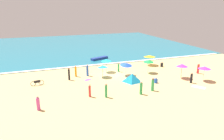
% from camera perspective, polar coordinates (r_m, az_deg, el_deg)
% --- Properties ---
extents(ground_plane, '(60.00, 60.00, 0.00)m').
position_cam_1_polar(ground_plane, '(34.09, -0.26, -1.22)').
color(ground_plane, '#D8B775').
extents(ocean_water, '(60.00, 44.00, 0.10)m').
position_cam_1_polar(ocean_water, '(60.45, -9.16, 6.71)').
color(ocean_water, teal).
rests_on(ocean_water, ground_plane).
extents(wave_breaker_foam, '(57.00, 0.70, 0.01)m').
position_cam_1_polar(wave_breaker_foam, '(39.80, -3.27, 1.61)').
color(wave_breaker_foam, white).
rests_on(wave_breaker_foam, ocean_water).
extents(beach_umbrella_0, '(1.86, 1.88, 1.98)m').
position_cam_1_polar(beach_umbrella_0, '(32.45, -2.59, 0.97)').
color(beach_umbrella_0, '#4C3823').
rests_on(beach_umbrella_0, ground_plane).
extents(beach_umbrella_1, '(2.31, 2.32, 2.31)m').
position_cam_1_polar(beach_umbrella_1, '(34.91, 10.00, 2.46)').
color(beach_umbrella_1, silver).
rests_on(beach_umbrella_1, ground_plane).
extents(beach_umbrella_2, '(2.50, 2.51, 2.17)m').
position_cam_1_polar(beach_umbrella_2, '(33.19, 3.90, 1.59)').
color(beach_umbrella_2, silver).
rests_on(beach_umbrella_2, ground_plane).
extents(beach_umbrella_3, '(2.37, 2.38, 2.28)m').
position_cam_1_polar(beach_umbrella_3, '(33.52, 24.14, 0.59)').
color(beach_umbrella_3, silver).
rests_on(beach_umbrella_3, ground_plane).
extents(beach_umbrella_4, '(2.20, 2.22, 2.32)m').
position_cam_1_polar(beach_umbrella_4, '(33.62, 18.74, 1.23)').
color(beach_umbrella_4, '#4C3823').
rests_on(beach_umbrella_4, ground_plane).
extents(beach_umbrella_5, '(2.22, 2.22, 2.22)m').
position_cam_1_polar(beach_umbrella_5, '(34.87, -1.59, 2.68)').
color(beach_umbrella_5, silver).
rests_on(beach_umbrella_5, ground_plane).
extents(beach_umbrella_6, '(2.65, 2.65, 1.96)m').
position_cam_1_polar(beach_umbrella_6, '(39.77, 10.31, 3.79)').
color(beach_umbrella_6, silver).
rests_on(beach_umbrella_6, ground_plane).
extents(beach_tent, '(2.76, 2.56, 1.31)m').
position_cam_1_polar(beach_tent, '(30.60, 5.59, -2.18)').
color(beach_tent, '#1999D8').
rests_on(beach_tent, ground_plane).
extents(parked_bicycle, '(1.81, 0.27, 0.76)m').
position_cam_1_polar(parked_bicycle, '(31.19, -19.88, -3.31)').
color(parked_bicycle, black).
rests_on(parked_bicycle, ground_plane).
extents(beachgoer_0, '(0.41, 0.41, 1.82)m').
position_cam_1_polar(beachgoer_0, '(25.39, -1.64, -5.67)').
color(beachgoer_0, green).
rests_on(beachgoer_0, ground_plane).
extents(beachgoer_1, '(0.40, 0.40, 1.69)m').
position_cam_1_polar(beachgoer_1, '(25.69, -6.16, -5.59)').
color(beachgoer_1, red).
rests_on(beachgoer_1, ground_plane).
extents(beachgoer_2, '(0.40, 0.40, 1.93)m').
position_cam_1_polar(beachgoer_2, '(31.90, -11.75, -1.08)').
color(beachgoer_2, black).
rests_on(beachgoer_2, ground_plane).
extents(beachgoer_3, '(0.46, 0.46, 1.58)m').
position_cam_1_polar(beachgoer_3, '(32.26, 21.01, -2.09)').
color(beachgoer_3, black).
rests_on(beachgoer_3, ground_plane).
extents(beachgoer_4, '(0.50, 0.50, 0.93)m').
position_cam_1_polar(beachgoer_4, '(39.40, 13.55, 1.44)').
color(beachgoer_4, black).
rests_on(beachgoer_4, ground_plane).
extents(beachgoer_5, '(0.43, 0.43, 1.77)m').
position_cam_1_polar(beachgoer_5, '(37.26, 22.64, 0.35)').
color(beachgoer_5, red).
rests_on(beachgoer_5, ground_plane).
extents(beachgoer_6, '(0.38, 0.38, 1.82)m').
position_cam_1_polar(beachgoer_6, '(33.33, -9.96, -0.31)').
color(beachgoer_6, orange).
rests_on(beachgoer_6, ground_plane).
extents(beachgoer_7, '(0.47, 0.47, 1.75)m').
position_cam_1_polar(beachgoer_7, '(27.85, 11.14, -4.03)').
color(beachgoer_7, green).
rests_on(beachgoer_7, ground_plane).
extents(beachgoer_8, '(0.48, 0.48, 1.90)m').
position_cam_1_polar(beachgoer_8, '(33.37, -6.78, -0.14)').
color(beachgoer_8, blue).
rests_on(beachgoer_8, ground_plane).
extents(beachgoer_9, '(0.51, 0.51, 1.62)m').
position_cam_1_polar(beachgoer_9, '(23.81, -19.68, -8.70)').
color(beachgoer_9, '#D84CA5').
rests_on(beachgoer_9, ground_plane).
extents(beachgoer_10, '(0.40, 0.40, 1.77)m').
position_cam_1_polar(beachgoer_10, '(26.51, 8.00, -4.94)').
color(beachgoer_10, green).
rests_on(beachgoer_10, ground_plane).
extents(beachgoer_11, '(0.40, 0.40, 0.86)m').
position_cam_1_polar(beachgoer_11, '(30.92, 11.97, -2.83)').
color(beachgoer_11, blue).
rests_on(beachgoer_11, ground_plane).
extents(beachgoer_12, '(0.41, 0.41, 1.67)m').
position_cam_1_polar(beachgoer_12, '(35.29, 1.80, 0.81)').
color(beachgoer_12, green).
rests_on(beachgoer_12, ground_plane).
extents(beach_towel_0, '(1.74, 1.93, 0.01)m').
position_cam_1_polar(beach_towel_0, '(31.20, 22.74, -4.37)').
color(beach_towel_0, white).
rests_on(beach_towel_0, ground_plane).
extents(beach_towel_1, '(1.20, 0.97, 0.01)m').
position_cam_1_polar(beach_towel_1, '(31.79, -6.72, -2.71)').
color(beach_towel_1, '#D84CA5').
rests_on(beach_towel_1, ground_plane).
extents(small_boat_0, '(3.94, 2.25, 0.45)m').
position_cam_1_polar(small_boat_0, '(43.47, -3.49, 3.24)').
color(small_boat_0, navy).
rests_on(small_boat_0, ocean_water).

